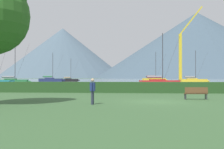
{
  "coord_description": "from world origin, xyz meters",
  "views": [
    {
      "loc": [
        -1.36,
        -19.76,
        1.75
      ],
      "look_at": [
        -8.55,
        63.19,
        2.46
      ],
      "focal_mm": 44.73,
      "sensor_mm": 36.0,
      "label": 1
    }
  ],
  "objects_px": {
    "sailboat_slip_8": "(154,80)",
    "park_bench_near_path": "(196,93)",
    "sailboat_slip_9": "(70,80)",
    "sailboat_slip_5": "(51,80)",
    "sailboat_slip_6": "(160,83)",
    "sailboat_slip_0": "(194,81)",
    "sailboat_slip_12": "(13,81)",
    "person_standing_walker": "(93,89)",
    "dock_crane": "(181,59)"
  },
  "relations": [
    {
      "from": "sailboat_slip_0",
      "to": "sailboat_slip_5",
      "type": "distance_m",
      "value": 45.82
    },
    {
      "from": "park_bench_near_path",
      "to": "sailboat_slip_0",
      "type": "bearing_deg",
      "value": 74.79
    },
    {
      "from": "sailboat_slip_12",
      "to": "park_bench_near_path",
      "type": "height_order",
      "value": "sailboat_slip_12"
    },
    {
      "from": "sailboat_slip_6",
      "to": "dock_crane",
      "type": "relative_size",
      "value": 0.45
    },
    {
      "from": "person_standing_walker",
      "to": "sailboat_slip_9",
      "type": "bearing_deg",
      "value": 111.74
    },
    {
      "from": "sailboat_slip_12",
      "to": "person_standing_walker",
      "type": "xyz_separation_m",
      "value": [
        26.52,
        -46.57,
        0.29
      ]
    },
    {
      "from": "sailboat_slip_8",
      "to": "person_standing_walker",
      "type": "height_order",
      "value": "sailboat_slip_8"
    },
    {
      "from": "sailboat_slip_5",
      "to": "dock_crane",
      "type": "height_order",
      "value": "dock_crane"
    },
    {
      "from": "sailboat_slip_12",
      "to": "sailboat_slip_8",
      "type": "bearing_deg",
      "value": 34.4
    },
    {
      "from": "sailboat_slip_8",
      "to": "sailboat_slip_12",
      "type": "distance_m",
      "value": 51.09
    },
    {
      "from": "sailboat_slip_0",
      "to": "dock_crane",
      "type": "bearing_deg",
      "value": 150.04
    },
    {
      "from": "sailboat_slip_9",
      "to": "person_standing_walker",
      "type": "relative_size",
      "value": 5.21
    },
    {
      "from": "sailboat_slip_8",
      "to": "sailboat_slip_9",
      "type": "bearing_deg",
      "value": 165.38
    },
    {
      "from": "sailboat_slip_0",
      "to": "dock_crane",
      "type": "height_order",
      "value": "dock_crane"
    },
    {
      "from": "sailboat_slip_8",
      "to": "sailboat_slip_0",
      "type": "bearing_deg",
      "value": -76.48
    },
    {
      "from": "sailboat_slip_8",
      "to": "person_standing_walker",
      "type": "bearing_deg",
      "value": -107.49
    },
    {
      "from": "sailboat_slip_0",
      "to": "park_bench_near_path",
      "type": "height_order",
      "value": "sailboat_slip_0"
    },
    {
      "from": "sailboat_slip_5",
      "to": "sailboat_slip_12",
      "type": "height_order",
      "value": "sailboat_slip_12"
    },
    {
      "from": "sailboat_slip_12",
      "to": "person_standing_walker",
      "type": "distance_m",
      "value": 53.59
    },
    {
      "from": "sailboat_slip_5",
      "to": "sailboat_slip_8",
      "type": "xyz_separation_m",
      "value": [
        34.76,
        9.66,
        0.04
      ]
    },
    {
      "from": "sailboat_slip_6",
      "to": "sailboat_slip_12",
      "type": "xyz_separation_m",
      "value": [
        -33.65,
        12.35,
        0.0
      ]
    },
    {
      "from": "sailboat_slip_5",
      "to": "park_bench_near_path",
      "type": "height_order",
      "value": "sailboat_slip_5"
    },
    {
      "from": "sailboat_slip_6",
      "to": "sailboat_slip_12",
      "type": "bearing_deg",
      "value": 147.16
    },
    {
      "from": "sailboat_slip_8",
      "to": "park_bench_near_path",
      "type": "xyz_separation_m",
      "value": [
        -1.84,
        -78.54,
        -0.23
      ]
    },
    {
      "from": "sailboat_slip_6",
      "to": "park_bench_near_path",
      "type": "relative_size",
      "value": 5.48
    },
    {
      "from": "sailboat_slip_5",
      "to": "person_standing_walker",
      "type": "distance_m",
      "value": 77.74
    },
    {
      "from": "sailboat_slip_12",
      "to": "sailboat_slip_9",
      "type": "bearing_deg",
      "value": 72.13
    },
    {
      "from": "park_bench_near_path",
      "to": "dock_crane",
      "type": "height_order",
      "value": "dock_crane"
    },
    {
      "from": "sailboat_slip_12",
      "to": "dock_crane",
      "type": "height_order",
      "value": "dock_crane"
    },
    {
      "from": "sailboat_slip_12",
      "to": "person_standing_walker",
      "type": "bearing_deg",
      "value": -71.56
    },
    {
      "from": "sailboat_slip_5",
      "to": "sailboat_slip_0",
      "type": "bearing_deg",
      "value": -22.95
    },
    {
      "from": "park_bench_near_path",
      "to": "dock_crane",
      "type": "distance_m",
      "value": 60.06
    },
    {
      "from": "sailboat_slip_9",
      "to": "park_bench_near_path",
      "type": "bearing_deg",
      "value": -82.11
    },
    {
      "from": "sailboat_slip_9",
      "to": "person_standing_walker",
      "type": "xyz_separation_m",
      "value": [
        22.04,
        -84.98,
        0.38
      ]
    },
    {
      "from": "sailboat_slip_9",
      "to": "sailboat_slip_5",
      "type": "bearing_deg",
      "value": -119.11
    },
    {
      "from": "dock_crane",
      "to": "sailboat_slip_8",
      "type": "bearing_deg",
      "value": 108.48
    },
    {
      "from": "sailboat_slip_6",
      "to": "sailboat_slip_8",
      "type": "height_order",
      "value": "sailboat_slip_8"
    },
    {
      "from": "dock_crane",
      "to": "park_bench_near_path",
      "type": "bearing_deg",
      "value": -98.0
    },
    {
      "from": "sailboat_slip_6",
      "to": "park_bench_near_path",
      "type": "distance_m",
      "value": 29.67
    },
    {
      "from": "sailboat_slip_6",
      "to": "sailboat_slip_0",
      "type": "bearing_deg",
      "value": 54.54
    },
    {
      "from": "sailboat_slip_12",
      "to": "dock_crane",
      "type": "relative_size",
      "value": 0.46
    },
    {
      "from": "sailboat_slip_8",
      "to": "person_standing_walker",
      "type": "xyz_separation_m",
      "value": [
        -9.21,
        -83.08,
        0.21
      ]
    },
    {
      "from": "sailboat_slip_12",
      "to": "park_bench_near_path",
      "type": "relative_size",
      "value": 5.7
    },
    {
      "from": "sailboat_slip_5",
      "to": "dock_crane",
      "type": "bearing_deg",
      "value": -21.91
    },
    {
      "from": "sailboat_slip_6",
      "to": "sailboat_slip_9",
      "type": "height_order",
      "value": "sailboat_slip_6"
    },
    {
      "from": "sailboat_slip_9",
      "to": "person_standing_walker",
      "type": "distance_m",
      "value": 87.79
    },
    {
      "from": "sailboat_slip_5",
      "to": "dock_crane",
      "type": "relative_size",
      "value": 0.45
    },
    {
      "from": "sailboat_slip_0",
      "to": "park_bench_near_path",
      "type": "distance_m",
      "value": 58.7
    },
    {
      "from": "sailboat_slip_9",
      "to": "sailboat_slip_6",
      "type": "bearing_deg",
      "value": -72.32
    },
    {
      "from": "sailboat_slip_5",
      "to": "sailboat_slip_6",
      "type": "height_order",
      "value": "sailboat_slip_5"
    }
  ]
}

